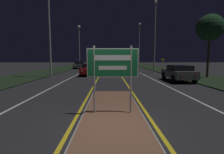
% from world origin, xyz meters
% --- Properties ---
extents(ground_plane, '(160.00, 160.00, 0.00)m').
position_xyz_m(ground_plane, '(0.00, 0.00, 0.00)').
color(ground_plane, '#232326').
extents(median_island, '(2.20, 8.35, 0.10)m').
position_xyz_m(median_island, '(0.00, 1.05, 0.04)').
color(median_island, '#999993').
rests_on(median_island, ground_plane).
extents(verge_left, '(5.00, 100.00, 0.08)m').
position_xyz_m(verge_left, '(-9.50, 20.00, 0.04)').
color(verge_left, black).
rests_on(verge_left, ground_plane).
extents(verge_right, '(5.00, 100.00, 0.08)m').
position_xyz_m(verge_right, '(9.50, 20.00, 0.04)').
color(verge_right, black).
rests_on(verge_right, ground_plane).
extents(centre_line_yellow_left, '(0.12, 70.00, 0.01)m').
position_xyz_m(centre_line_yellow_left, '(-1.29, 25.00, 0.00)').
color(centre_line_yellow_left, gold).
rests_on(centre_line_yellow_left, ground_plane).
extents(centre_line_yellow_right, '(0.12, 70.00, 0.01)m').
position_xyz_m(centre_line_yellow_right, '(1.29, 25.00, 0.00)').
color(centre_line_yellow_right, gold).
rests_on(centre_line_yellow_right, ground_plane).
extents(lane_line_white_left, '(0.12, 70.00, 0.01)m').
position_xyz_m(lane_line_white_left, '(-4.20, 25.00, 0.00)').
color(lane_line_white_left, silver).
rests_on(lane_line_white_left, ground_plane).
extents(lane_line_white_right, '(0.12, 70.00, 0.01)m').
position_xyz_m(lane_line_white_right, '(4.20, 25.00, 0.00)').
color(lane_line_white_right, silver).
rests_on(lane_line_white_right, ground_plane).
extents(edge_line_white_left, '(0.10, 70.00, 0.01)m').
position_xyz_m(edge_line_white_left, '(-7.20, 25.00, 0.00)').
color(edge_line_white_left, silver).
rests_on(edge_line_white_left, ground_plane).
extents(edge_line_white_right, '(0.10, 70.00, 0.01)m').
position_xyz_m(edge_line_white_right, '(7.20, 25.00, 0.00)').
color(edge_line_white_right, silver).
rests_on(edge_line_white_right, ground_plane).
extents(highway_sign, '(1.83, 0.07, 2.43)m').
position_xyz_m(highway_sign, '(0.00, 1.04, 1.80)').
color(highway_sign, '#9E9E99').
rests_on(highway_sign, median_island).
extents(streetlight_left_near, '(0.53, 0.53, 11.24)m').
position_xyz_m(streetlight_left_near, '(-6.22, 13.16, 7.07)').
color(streetlight_left_near, '#9E9E99').
rests_on(streetlight_left_near, ground_plane).
extents(streetlight_left_far, '(0.58, 0.58, 8.69)m').
position_xyz_m(streetlight_left_far, '(-6.28, 31.34, 5.91)').
color(streetlight_left_far, '#9E9E99').
rests_on(streetlight_left_far, ground_plane).
extents(streetlight_right_near, '(0.45, 0.45, 9.85)m').
position_xyz_m(streetlight_right_near, '(6.19, 19.32, 5.88)').
color(streetlight_right_near, '#9E9E99').
rests_on(streetlight_right_near, ground_plane).
extents(streetlight_right_far, '(0.57, 0.57, 9.87)m').
position_xyz_m(streetlight_right_far, '(6.67, 34.62, 6.58)').
color(streetlight_right_far, '#9E9E99').
rests_on(streetlight_right_far, ground_plane).
extents(car_receding_0, '(1.99, 4.20, 1.45)m').
position_xyz_m(car_receding_0, '(6.10, 10.34, 0.78)').
color(car_receding_0, '#4C514C').
rests_on(car_receding_0, ground_plane).
extents(car_receding_1, '(1.89, 4.18, 1.52)m').
position_xyz_m(car_receding_1, '(2.62, 18.14, 0.79)').
color(car_receding_1, '#4C514C').
rests_on(car_receding_1, ground_plane).
extents(car_approaching_0, '(1.87, 4.73, 1.38)m').
position_xyz_m(car_approaching_0, '(-2.53, 16.08, 0.74)').
color(car_approaching_0, maroon).
rests_on(car_approaching_0, ground_plane).
extents(car_approaching_1, '(2.03, 4.19, 1.42)m').
position_xyz_m(car_approaching_1, '(-6.03, 29.77, 0.76)').
color(car_approaching_1, '#4C514C').
rests_on(car_approaching_1, ground_plane).
extents(warning_sign, '(0.60, 0.06, 2.06)m').
position_xyz_m(warning_sign, '(8.77, 23.68, 1.33)').
color(warning_sign, '#9E9E99').
rests_on(warning_sign, verge_right).
extents(roadside_palm_right, '(2.68, 2.68, 6.43)m').
position_xyz_m(roadside_palm_right, '(10.14, 12.85, 5.13)').
color(roadside_palm_right, '#4C3823').
rests_on(roadside_palm_right, verge_right).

